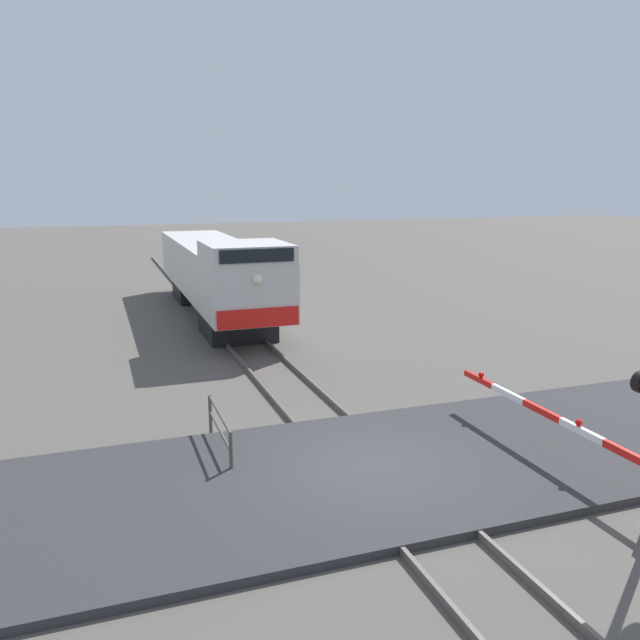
# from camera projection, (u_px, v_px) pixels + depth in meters

# --- Properties ---
(ground_plane) EXTENTS (160.00, 160.00, 0.00)m
(ground_plane) POSITION_uv_depth(u_px,v_px,m) (371.00, 474.00, 13.13)
(ground_plane) COLOR #514C47
(rail_track_left) EXTENTS (0.08, 80.00, 0.15)m
(rail_track_left) POSITION_uv_depth(u_px,v_px,m) (338.00, 476.00, 12.88)
(rail_track_left) COLOR #59544C
(rail_track_left) RESTS_ON ground_plane
(rail_track_right) EXTENTS (0.08, 80.00, 0.15)m
(rail_track_right) POSITION_uv_depth(u_px,v_px,m) (402.00, 465.00, 13.35)
(rail_track_right) COLOR #59544C
(rail_track_right) RESTS_ON ground_plane
(road_surface) EXTENTS (36.00, 5.69, 0.17)m
(road_surface) POSITION_uv_depth(u_px,v_px,m) (371.00, 470.00, 13.11)
(road_surface) COLOR #2D2D30
(road_surface) RESTS_ON ground_plane
(locomotive) EXTENTS (2.92, 15.46, 3.75)m
(locomotive) POSITION_uv_depth(u_px,v_px,m) (217.00, 272.00, 28.00)
(locomotive) COLOR black
(locomotive) RESTS_ON ground_plane
(crossing_gate) EXTENTS (0.36, 6.70, 1.27)m
(crossing_gate) POSITION_uv_depth(u_px,v_px,m) (620.00, 464.00, 11.70)
(crossing_gate) COLOR silver
(crossing_gate) RESTS_ON ground_plane
(guard_railing) EXTENTS (0.08, 2.44, 0.95)m
(guard_railing) POSITION_uv_depth(u_px,v_px,m) (220.00, 427.00, 14.00)
(guard_railing) COLOR #4C4742
(guard_railing) RESTS_ON ground_plane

